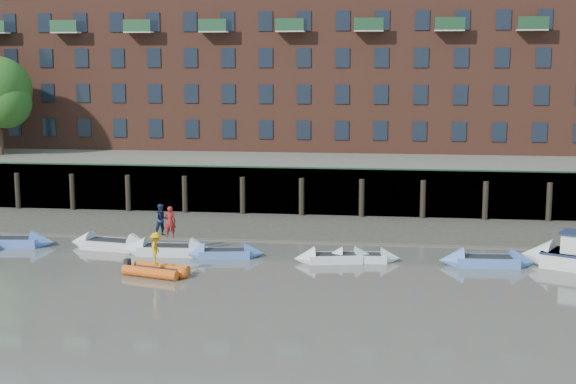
% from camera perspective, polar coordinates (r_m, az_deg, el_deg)
% --- Properties ---
extents(ground, '(220.00, 220.00, 0.00)m').
position_cam_1_polar(ground, '(33.19, -6.82, -8.61)').
color(ground, '#5C5750').
rests_on(ground, ground).
extents(foreshore, '(110.00, 8.00, 0.50)m').
position_cam_1_polar(foreshore, '(50.28, -1.79, -2.49)').
color(foreshore, '#3D382F').
rests_on(foreshore, ground).
extents(mud_band, '(110.00, 1.60, 0.10)m').
position_cam_1_polar(mud_band, '(47.00, -2.45, -3.31)').
color(mud_band, '#4C4336').
rests_on(mud_band, ground).
extents(river_wall, '(110.00, 1.23, 3.30)m').
position_cam_1_polar(river_wall, '(54.26, -1.05, 0.07)').
color(river_wall, '#2D2A26').
rests_on(river_wall, ground).
extents(bank_terrace, '(110.00, 28.00, 3.20)m').
position_cam_1_polar(bank_terrace, '(67.63, 0.65, 1.84)').
color(bank_terrace, '#5E594D').
rests_on(bank_terrace, ground).
extents(apartment_terrace, '(80.60, 15.56, 20.98)m').
position_cam_1_polar(apartment_terrace, '(68.16, 0.77, 11.35)').
color(apartment_terrace, brown).
rests_on(apartment_terrace, bank_terrace).
extents(rowboat_1, '(4.96, 1.98, 1.40)m').
position_cam_1_polar(rowboat_1, '(47.47, -19.11, -3.37)').
color(rowboat_1, '#4F74C1').
rests_on(rowboat_1, ground).
extents(rowboat_2, '(5.11, 2.19, 1.43)m').
position_cam_1_polar(rowboat_2, '(45.32, -12.46, -3.65)').
color(rowboat_2, silver).
rests_on(rowboat_2, ground).
extents(rowboat_3, '(4.98, 1.64, 1.43)m').
position_cam_1_polar(rowboat_3, '(43.41, -8.50, -4.09)').
color(rowboat_3, silver).
rests_on(rowboat_3, ground).
extents(rowboat_4, '(4.29, 1.87, 1.20)m').
position_cam_1_polar(rowboat_4, '(42.44, -4.53, -4.37)').
color(rowboat_4, '#4F74C1').
rests_on(rowboat_4, ground).
extents(rowboat_5, '(4.39, 2.04, 1.23)m').
position_cam_1_polar(rowboat_5, '(41.39, 3.35, -4.70)').
color(rowboat_5, silver).
rests_on(rowboat_5, ground).
extents(rowboat_6, '(4.01, 1.41, 1.14)m').
position_cam_1_polar(rowboat_6, '(41.62, 5.26, -4.66)').
color(rowboat_6, silver).
rests_on(rowboat_6, ground).
extents(rowboat_7, '(4.85, 1.60, 1.39)m').
position_cam_1_polar(rowboat_7, '(41.78, 13.98, -4.78)').
color(rowboat_7, '#4F74C1').
rests_on(rowboat_7, ground).
extents(rib_tender, '(3.34, 2.29, 0.56)m').
position_cam_1_polar(rib_tender, '(39.23, -9.20, -5.53)').
color(rib_tender, '#E45412').
rests_on(rib_tender, ground).
extents(motor_launch, '(5.97, 4.16, 2.36)m').
position_cam_1_polar(motor_launch, '(42.46, 19.51, -4.32)').
color(motor_launch, silver).
rests_on(motor_launch, ground).
extents(person_rower_a, '(0.69, 0.54, 1.69)m').
position_cam_1_polar(person_rower_a, '(42.95, -8.39, -2.11)').
color(person_rower_a, maroon).
rests_on(person_rower_a, rowboat_3).
extents(person_rower_b, '(1.06, 1.00, 1.73)m').
position_cam_1_polar(person_rower_b, '(43.39, -8.97, -1.98)').
color(person_rower_b, '#19233F').
rests_on(person_rower_b, rowboat_3).
extents(person_rib_crew, '(0.74, 1.11, 1.59)m').
position_cam_1_polar(person_rib_crew, '(38.97, -9.37, -4.00)').
color(person_rib_crew, orange).
rests_on(person_rib_crew, rib_tender).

